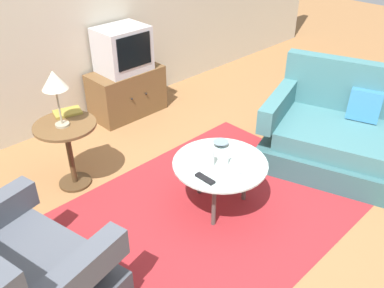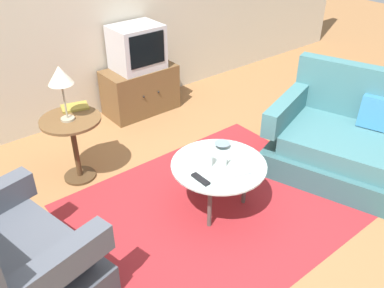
{
  "view_description": "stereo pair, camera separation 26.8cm",
  "coord_description": "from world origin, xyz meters",
  "px_view_note": "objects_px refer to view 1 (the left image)",
  "views": [
    {
      "loc": [
        -2.04,
        -1.64,
        2.36
      ],
      "look_at": [
        -0.03,
        0.43,
        0.55
      ],
      "focal_mm": 38.55,
      "sensor_mm": 36.0,
      "label": 1
    },
    {
      "loc": [
        -1.84,
        -1.81,
        2.36
      ],
      "look_at": [
        -0.03,
        0.43,
        0.55
      ],
      "focal_mm": 38.55,
      "sensor_mm": 36.0,
      "label": 2
    }
  ],
  "objects_px": {
    "armchair": "(21,279)",
    "table_lamp": "(54,82)",
    "vase": "(209,154)",
    "mug": "(225,159)",
    "bowl": "(221,144)",
    "couch": "(361,140)",
    "tv_remote_silver": "(244,170)",
    "tv_remote_dark": "(205,179)",
    "coffee_table": "(220,166)",
    "tv_stand": "(127,92)",
    "side_table": "(68,142)",
    "book": "(68,112)",
    "television": "(123,49)"
  },
  "relations": [
    {
      "from": "coffee_table",
      "to": "vase",
      "type": "relative_size",
      "value": 3.43
    },
    {
      "from": "coffee_table",
      "to": "table_lamp",
      "type": "height_order",
      "value": "table_lamp"
    },
    {
      "from": "coffee_table",
      "to": "bowl",
      "type": "bearing_deg",
      "value": 41.75
    },
    {
      "from": "side_table",
      "to": "tv_remote_dark",
      "type": "bearing_deg",
      "value": -68.79
    },
    {
      "from": "book",
      "to": "vase",
      "type": "bearing_deg",
      "value": -52.25
    },
    {
      "from": "armchair",
      "to": "tv_remote_dark",
      "type": "xyz_separation_m",
      "value": [
        1.4,
        -0.22,
        0.16
      ]
    },
    {
      "from": "coffee_table",
      "to": "couch",
      "type": "bearing_deg",
      "value": -21.04
    },
    {
      "from": "couch",
      "to": "mug",
      "type": "height_order",
      "value": "couch"
    },
    {
      "from": "tv_remote_dark",
      "to": "table_lamp",
      "type": "bearing_deg",
      "value": 22.15
    },
    {
      "from": "side_table",
      "to": "book",
      "type": "relative_size",
      "value": 2.32
    },
    {
      "from": "table_lamp",
      "to": "tv_stand",
      "type": "bearing_deg",
      "value": 32.94
    },
    {
      "from": "armchair",
      "to": "table_lamp",
      "type": "height_order",
      "value": "table_lamp"
    },
    {
      "from": "side_table",
      "to": "table_lamp",
      "type": "height_order",
      "value": "table_lamp"
    },
    {
      "from": "couch",
      "to": "tv_stand",
      "type": "height_order",
      "value": "couch"
    },
    {
      "from": "table_lamp",
      "to": "bowl",
      "type": "height_order",
      "value": "table_lamp"
    },
    {
      "from": "coffee_table",
      "to": "mug",
      "type": "bearing_deg",
      "value": -70.65
    },
    {
      "from": "tv_stand",
      "to": "tv_remote_dark",
      "type": "height_order",
      "value": "tv_stand"
    },
    {
      "from": "book",
      "to": "tv_stand",
      "type": "bearing_deg",
      "value": 45.82
    },
    {
      "from": "tv_stand",
      "to": "book",
      "type": "xyz_separation_m",
      "value": [
        -1.09,
        -0.63,
        0.37
      ]
    },
    {
      "from": "couch",
      "to": "bowl",
      "type": "distance_m",
      "value": 1.42
    },
    {
      "from": "armchair",
      "to": "book",
      "type": "relative_size",
      "value": 4.18
    },
    {
      "from": "couch",
      "to": "coffee_table",
      "type": "distance_m",
      "value": 1.51
    },
    {
      "from": "bowl",
      "to": "book",
      "type": "height_order",
      "value": "book"
    },
    {
      "from": "tv_remote_silver",
      "to": "book",
      "type": "height_order",
      "value": "book"
    },
    {
      "from": "side_table",
      "to": "couch",
      "type": "bearing_deg",
      "value": -38.32
    },
    {
      "from": "television",
      "to": "tv_remote_silver",
      "type": "height_order",
      "value": "television"
    },
    {
      "from": "side_table",
      "to": "tv_stand",
      "type": "relative_size",
      "value": 0.74
    },
    {
      "from": "table_lamp",
      "to": "book",
      "type": "distance_m",
      "value": 0.45
    },
    {
      "from": "side_table",
      "to": "vase",
      "type": "height_order",
      "value": "vase"
    },
    {
      "from": "bowl",
      "to": "coffee_table",
      "type": "bearing_deg",
      "value": -138.25
    },
    {
      "from": "couch",
      "to": "mug",
      "type": "distance_m",
      "value": 1.49
    },
    {
      "from": "side_table",
      "to": "television",
      "type": "xyz_separation_m",
      "value": [
        1.21,
        0.8,
        0.34
      ]
    },
    {
      "from": "table_lamp",
      "to": "bowl",
      "type": "bearing_deg",
      "value": -45.81
    },
    {
      "from": "side_table",
      "to": "armchair",
      "type": "bearing_deg",
      "value": -132.74
    },
    {
      "from": "coffee_table",
      "to": "bowl",
      "type": "distance_m",
      "value": 0.26
    },
    {
      "from": "vase",
      "to": "mug",
      "type": "relative_size",
      "value": 1.91
    },
    {
      "from": "vase",
      "to": "table_lamp",
      "type": "bearing_deg",
      "value": 121.04
    },
    {
      "from": "coffee_table",
      "to": "tv_stand",
      "type": "bearing_deg",
      "value": 75.99
    },
    {
      "from": "couch",
      "to": "coffee_table",
      "type": "bearing_deg",
      "value": 50.51
    },
    {
      "from": "couch",
      "to": "tv_remote_silver",
      "type": "height_order",
      "value": "couch"
    },
    {
      "from": "tv_stand",
      "to": "television",
      "type": "relative_size",
      "value": 1.55
    },
    {
      "from": "armchair",
      "to": "coffee_table",
      "type": "relative_size",
      "value": 1.46
    },
    {
      "from": "tv_remote_dark",
      "to": "vase",
      "type": "bearing_deg",
      "value": -54.31
    },
    {
      "from": "armchair",
      "to": "table_lamp",
      "type": "xyz_separation_m",
      "value": [
        0.9,
        0.99,
        0.73
      ]
    },
    {
      "from": "tv_stand",
      "to": "television",
      "type": "xyz_separation_m",
      "value": [
        0.0,
        0.01,
        0.53
      ]
    },
    {
      "from": "armchair",
      "to": "vase",
      "type": "bearing_deg",
      "value": 74.17
    },
    {
      "from": "couch",
      "to": "book",
      "type": "relative_size",
      "value": 7.21
    },
    {
      "from": "armchair",
      "to": "tv_stand",
      "type": "height_order",
      "value": "armchair"
    },
    {
      "from": "armchair",
      "to": "bowl",
      "type": "bearing_deg",
      "value": 78.66
    },
    {
      "from": "television",
      "to": "table_lamp",
      "type": "relative_size",
      "value": 1.12
    }
  ]
}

